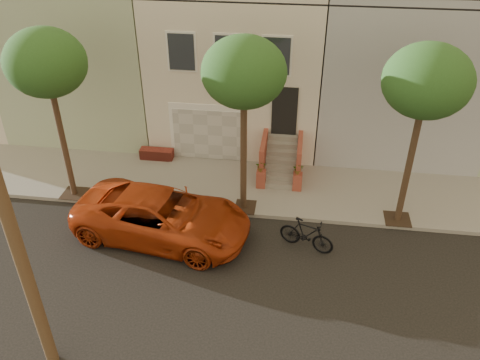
# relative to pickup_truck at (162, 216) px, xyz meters

# --- Properties ---
(ground) EXTENTS (90.00, 90.00, 0.00)m
(ground) POSITION_rel_pickup_truck_xyz_m (1.50, -2.09, -0.82)
(ground) COLOR black
(ground) RESTS_ON ground
(sidewalk) EXTENTS (40.00, 3.70, 0.15)m
(sidewalk) POSITION_rel_pickup_truck_xyz_m (1.50, 3.26, -0.75)
(sidewalk) COLOR gray
(sidewalk) RESTS_ON ground
(house_row) EXTENTS (33.10, 11.70, 7.00)m
(house_row) POSITION_rel_pickup_truck_xyz_m (1.50, 9.10, 2.82)
(house_row) COLOR #BAB09F
(house_row) RESTS_ON sidewalk
(tree_left) EXTENTS (2.70, 2.57, 6.30)m
(tree_left) POSITION_rel_pickup_truck_xyz_m (-4.00, 1.81, 4.43)
(tree_left) COLOR #2D2116
(tree_left) RESTS_ON sidewalk
(tree_mid) EXTENTS (2.70, 2.57, 6.30)m
(tree_mid) POSITION_rel_pickup_truck_xyz_m (2.50, 1.81, 4.43)
(tree_mid) COLOR #2D2116
(tree_mid) RESTS_ON sidewalk
(tree_right) EXTENTS (2.70, 2.57, 6.30)m
(tree_right) POSITION_rel_pickup_truck_xyz_m (8.00, 1.81, 4.43)
(tree_right) COLOR #2D2116
(tree_right) RESTS_ON sidewalk
(pickup_truck) EXTENTS (6.26, 3.58, 1.65)m
(pickup_truck) POSITION_rel_pickup_truck_xyz_m (0.00, 0.00, 0.00)
(pickup_truck) COLOR #A0310F
(pickup_truck) RESTS_ON ground
(motorcycle) EXTENTS (1.93, 1.14, 1.12)m
(motorcycle) POSITION_rel_pickup_truck_xyz_m (4.81, -0.00, -0.26)
(motorcycle) COLOR black
(motorcycle) RESTS_ON ground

